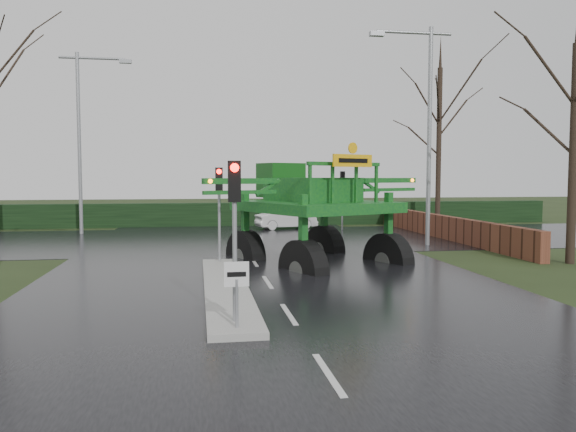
{
  "coord_description": "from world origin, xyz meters",
  "views": [
    {
      "loc": [
        -2.04,
        -12.62,
        3.19
      ],
      "look_at": [
        0.67,
        4.24,
        2.0
      ],
      "focal_mm": 35.0,
      "sensor_mm": 36.0,
      "label": 1
    }
  ],
  "objects": [
    {
      "name": "traffic_signal_near",
      "position": [
        -1.3,
        -1.01,
        2.59
      ],
      "size": [
        0.26,
        0.33,
        3.52
      ],
      "color": "gray",
      "rests_on": "ground"
    },
    {
      "name": "brick_wall",
      "position": [
        10.5,
        16.0,
        0.6
      ],
      "size": [
        0.4,
        20.0,
        1.2
      ],
      "primitive_type": "cube",
      "color": "#592D1E",
      "rests_on": "ground"
    },
    {
      "name": "keep_left_sign",
      "position": [
        -1.3,
        -1.5,
        1.06
      ],
      "size": [
        0.5,
        0.07,
        1.35
      ],
      "color": "gray",
      "rests_on": "ground"
    },
    {
      "name": "white_sedan",
      "position": [
        3.27,
        21.11,
        0.0
      ],
      "size": [
        3.91,
        2.04,
        1.23
      ],
      "primitive_type": "imported",
      "rotation": [
        0.0,
        0.0,
        1.78
      ],
      "color": "silver",
      "rests_on": "ground"
    },
    {
      "name": "ground",
      "position": [
        0.0,
        0.0,
        0.0
      ],
      "size": [
        140.0,
        140.0,
        0.0
      ],
      "primitive_type": "plane",
      "color": "black",
      "rests_on": "ground"
    },
    {
      "name": "road_cross",
      "position": [
        0.0,
        16.0,
        0.01
      ],
      "size": [
        80.0,
        12.0,
        0.02
      ],
      "primitive_type": "cube",
      "color": "black",
      "rests_on": "ground"
    },
    {
      "name": "road_main",
      "position": [
        0.0,
        10.0,
        0.0
      ],
      "size": [
        14.0,
        80.0,
        0.02
      ],
      "primitive_type": "cube",
      "color": "black",
      "rests_on": "ground"
    },
    {
      "name": "traffic_signal_mid",
      "position": [
        -1.3,
        7.49,
        2.59
      ],
      "size": [
        0.26,
        0.33,
        3.52
      ],
      "color": "gray",
      "rests_on": "ground"
    },
    {
      "name": "traffic_signal_far",
      "position": [
        6.5,
        20.01,
        2.59
      ],
      "size": [
        0.26,
        0.33,
        3.52
      ],
      "rotation": [
        0.0,
        0.0,
        3.14
      ],
      "color": "gray",
      "rests_on": "ground"
    },
    {
      "name": "hedge_row",
      "position": [
        0.0,
        24.0,
        0.75
      ],
      "size": [
        44.0,
        0.9,
        1.5
      ],
      "primitive_type": "cube",
      "color": "black",
      "rests_on": "ground"
    },
    {
      "name": "street_light_left_far",
      "position": [
        -8.19,
        20.0,
        5.99
      ],
      "size": [
        3.85,
        0.3,
        10.0
      ],
      "color": "gray",
      "rests_on": "ground"
    },
    {
      "name": "tree_right_far",
      "position": [
        13.0,
        21.0,
        6.5
      ],
      "size": [
        7.0,
        7.0,
        12.05
      ],
      "color": "black",
      "rests_on": "ground"
    },
    {
      "name": "tree_right_near",
      "position": [
        11.5,
        6.0,
        5.2
      ],
      "size": [
        5.6,
        5.6,
        9.64
      ],
      "color": "black",
      "rests_on": "ground"
    },
    {
      "name": "crop_sprayer",
      "position": [
        1.32,
        6.01,
        2.59
      ],
      "size": [
        8.98,
        7.44,
        5.48
      ],
      "rotation": [
        0.0,
        0.0,
        0.43
      ],
      "color": "black",
      "rests_on": "ground"
    },
    {
      "name": "street_light_right",
      "position": [
        8.19,
        12.0,
        5.99
      ],
      "size": [
        3.85,
        0.3,
        10.0
      ],
      "color": "gray",
      "rests_on": "ground"
    },
    {
      "name": "median_island",
      "position": [
        -1.3,
        3.0,
        0.09
      ],
      "size": [
        1.2,
        10.0,
        0.16
      ],
      "primitive_type": "cube",
      "color": "gray",
      "rests_on": "ground"
    }
  ]
}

